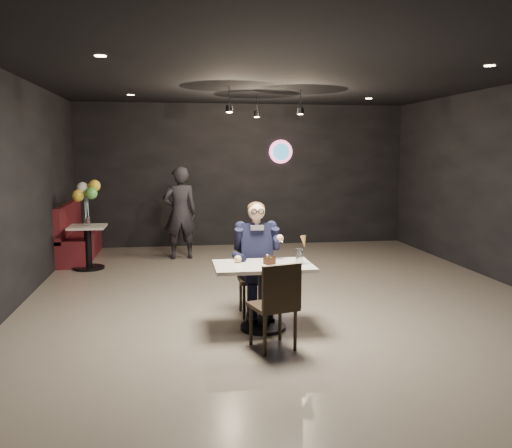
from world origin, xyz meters
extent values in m
plane|color=#6F685C|center=(0.00, 0.00, 0.00)|extent=(9.00, 9.00, 0.00)
cube|color=black|center=(0.00, 2.00, 2.88)|extent=(1.40, 1.20, 0.36)
cube|color=silver|center=(-0.49, -1.14, 0.38)|extent=(1.10, 0.70, 0.75)
cube|color=black|center=(-0.49, -0.59, 0.46)|extent=(0.42, 0.46, 0.92)
cube|color=black|center=(-0.49, -1.74, 0.46)|extent=(0.53, 0.56, 0.92)
cube|color=black|center=(-0.49, -0.59, 0.72)|extent=(0.60, 0.80, 1.44)
cylinder|color=white|center=(-0.44, -1.24, 0.76)|extent=(0.20, 0.20, 0.01)
cube|color=black|center=(-0.43, -1.19, 0.80)|extent=(0.14, 0.12, 0.08)
ellipsoid|color=green|center=(-0.43, -1.22, 0.84)|extent=(0.07, 0.04, 0.01)
cylinder|color=silver|center=(-0.09, -1.18, 0.84)|extent=(0.08, 0.08, 0.18)
cone|color=#D8AD59|center=(-0.03, -1.16, 1.00)|extent=(0.08, 0.08, 0.14)
cube|color=#44100E|center=(-3.25, 3.44, 0.52)|extent=(0.52, 2.09, 1.05)
cube|color=silver|center=(-2.95, 2.44, 0.38)|extent=(0.60, 0.60, 0.75)
cylinder|color=silver|center=(-2.95, 2.44, 0.83)|extent=(0.10, 0.10, 0.15)
cube|color=yellow|center=(-2.95, 2.44, 1.20)|extent=(0.37, 0.37, 0.61)
imported|color=black|center=(-1.37, 3.14, 0.87)|extent=(0.67, 0.47, 1.73)
camera|label=1|loc=(-1.46, -7.01, 2.01)|focal=38.00mm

